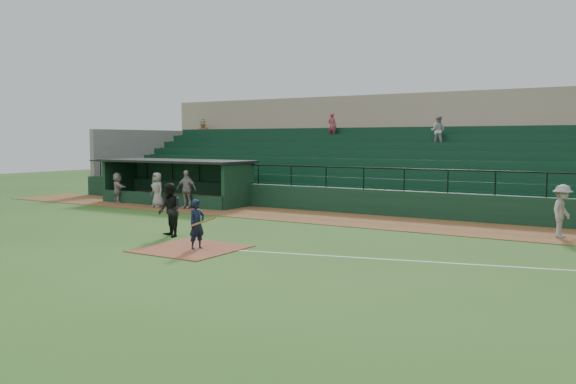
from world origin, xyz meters
The scene contains 12 objects.
ground centered at (0.00, 0.00, 0.00)m, with size 90.00×90.00×0.00m, color #2B551B.
warning_track centered at (0.00, 8.00, 0.01)m, with size 40.00×4.00×0.03m, color brown.
home_plate_dirt centered at (0.00, -1.00, 0.01)m, with size 3.00×3.00×0.03m, color brown.
foul_line centered at (8.00, 1.20, 0.01)m, with size 18.00×0.09×0.01m, color white.
stadium_structure centered at (0.00, 16.46, 2.30)m, with size 38.00×13.08×6.40m.
dugout centered at (-9.75, 9.56, 1.33)m, with size 8.90×3.20×2.42m.
batter_at_plate centered at (0.25, -0.98, 0.81)m, with size 1.04×0.70×1.62m.
umpire centered at (-2.25, 0.46, 0.98)m, with size 0.95×0.74×1.96m, color black.
runner centered at (9.91, 7.56, 0.98)m, with size 1.23×0.70×1.90m, color #9E9894.
dugout_player_a centered at (-7.60, 7.51, 1.01)m, with size 1.14×0.48×1.95m, color #99938F.
dugout_player_b centered at (-9.25, 7.14, 0.93)m, with size 0.88×0.57×1.80m, color gray.
dugout_player_c centered at (-12.77, 7.68, 0.87)m, with size 1.55×0.49×1.67m, color #A6A19B.
Camera 1 is at (12.58, -15.56, 3.51)m, focal length 37.21 mm.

